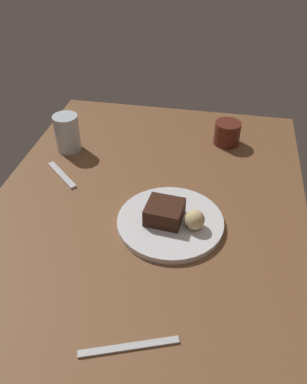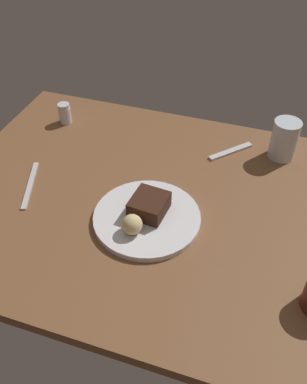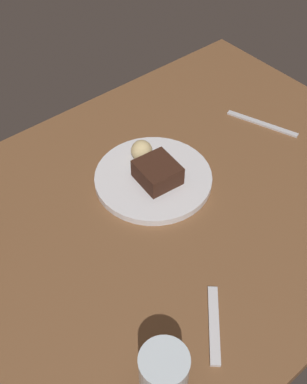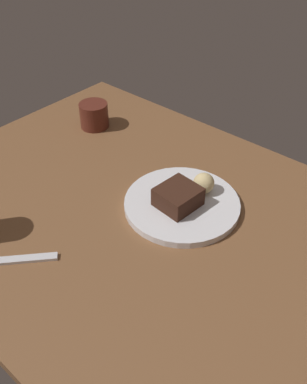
% 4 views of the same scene
% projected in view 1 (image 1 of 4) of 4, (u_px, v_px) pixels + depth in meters
% --- Properties ---
extents(dining_table, '(1.20, 0.84, 0.03)m').
position_uv_depth(dining_table, '(144.00, 217.00, 1.05)').
color(dining_table, brown).
rests_on(dining_table, ground).
extents(dessert_plate, '(0.27, 0.27, 0.02)m').
position_uv_depth(dessert_plate, '(170.00, 222.00, 1.00)').
color(dessert_plate, silver).
rests_on(dessert_plate, dining_table).
extents(chocolate_cake_slice, '(0.09, 0.10, 0.05)m').
position_uv_depth(chocolate_cake_slice, '(165.00, 212.00, 0.98)').
color(chocolate_cake_slice, '#381E14').
rests_on(chocolate_cake_slice, dessert_plate).
extents(bread_roll, '(0.05, 0.05, 0.05)m').
position_uv_depth(bread_roll, '(195.00, 220.00, 0.96)').
color(bread_roll, '#DBC184').
rests_on(bread_roll, dessert_plate).
extents(water_glass, '(0.08, 0.08, 0.12)m').
position_uv_depth(water_glass, '(67.00, 133.00, 1.24)').
color(water_glass, silver).
rests_on(water_glass, dining_table).
extents(coffee_cup, '(0.08, 0.08, 0.07)m').
position_uv_depth(coffee_cup, '(227.00, 133.00, 1.29)').
color(coffee_cup, '#562319').
rests_on(coffee_cup, dining_table).
extents(dessert_spoon, '(0.11, 0.12, 0.01)m').
position_uv_depth(dessert_spoon, '(62.00, 175.00, 1.16)').
color(dessert_spoon, silver).
rests_on(dessert_spoon, dining_table).
extents(butter_knife, '(0.08, 0.18, 0.01)m').
position_uv_depth(butter_knife, '(129.00, 347.00, 0.74)').
color(butter_knife, silver).
rests_on(butter_knife, dining_table).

